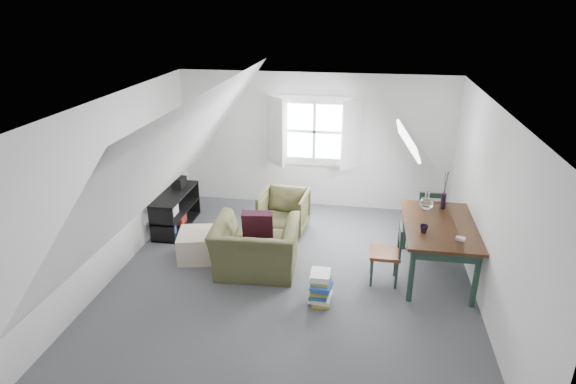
% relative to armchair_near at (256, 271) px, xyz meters
% --- Properties ---
extents(floor, '(5.50, 5.50, 0.00)m').
position_rel_armchair_near_xyz_m(floor, '(0.53, -0.16, 0.00)').
color(floor, '#4B4C50').
rests_on(floor, ground).
extents(ceiling, '(5.50, 5.50, 0.00)m').
position_rel_armchair_near_xyz_m(ceiling, '(0.53, -0.16, 2.50)').
color(ceiling, white).
rests_on(ceiling, wall_back).
extents(wall_back, '(5.00, 0.00, 5.00)m').
position_rel_armchair_near_xyz_m(wall_back, '(0.53, 2.59, 1.25)').
color(wall_back, silver).
rests_on(wall_back, ground).
extents(wall_front, '(5.00, 0.00, 5.00)m').
position_rel_armchair_near_xyz_m(wall_front, '(0.53, -2.91, 1.25)').
color(wall_front, silver).
rests_on(wall_front, ground).
extents(wall_left, '(0.00, 5.50, 5.50)m').
position_rel_armchair_near_xyz_m(wall_left, '(-1.97, -0.16, 1.25)').
color(wall_left, silver).
rests_on(wall_left, ground).
extents(wall_right, '(0.00, 5.50, 5.50)m').
position_rel_armchair_near_xyz_m(wall_right, '(3.03, -0.16, 1.25)').
color(wall_right, silver).
rests_on(wall_right, ground).
extents(slope_left, '(3.19, 5.50, 4.48)m').
position_rel_armchair_near_xyz_m(slope_left, '(-1.02, -0.16, 1.78)').
color(slope_left, white).
rests_on(slope_left, wall_left).
extents(slope_right, '(3.19, 5.50, 4.48)m').
position_rel_armchair_near_xyz_m(slope_right, '(2.08, -0.16, 1.78)').
color(slope_right, white).
rests_on(slope_right, wall_right).
extents(dormer_window, '(1.71, 0.35, 1.30)m').
position_rel_armchair_near_xyz_m(dormer_window, '(0.53, 2.52, 1.45)').
color(dormer_window, white).
rests_on(dormer_window, wall_back).
extents(skylight, '(0.35, 0.75, 0.47)m').
position_rel_armchair_near_xyz_m(skylight, '(2.08, 1.14, 1.75)').
color(skylight, white).
rests_on(skylight, slope_right).
extents(armchair_near, '(1.23, 1.09, 0.77)m').
position_rel_armchair_near_xyz_m(armchair_near, '(0.00, 0.00, 0.00)').
color(armchair_near, '#474728').
rests_on(armchair_near, floor).
extents(armchair_far, '(0.83, 0.85, 0.72)m').
position_rel_armchair_near_xyz_m(armchair_far, '(0.17, 1.36, 0.00)').
color(armchair_far, '#474728').
rests_on(armchair_far, floor).
extents(throw_pillow, '(0.47, 0.32, 0.46)m').
position_rel_armchair_near_xyz_m(throw_pillow, '(0.00, 0.15, 0.68)').
color(throw_pillow, '#360E1E').
rests_on(throw_pillow, armchair_near).
extents(ottoman, '(0.74, 0.74, 0.42)m').
position_rel_armchair_near_xyz_m(ottoman, '(-0.94, 0.27, 0.21)').
color(ottoman, '#C6B195').
rests_on(ottoman, floor).
extents(dining_table, '(0.97, 1.61, 0.81)m').
position_rel_armchair_near_xyz_m(dining_table, '(2.54, 0.33, 0.70)').
color(dining_table, '#331B0D').
rests_on(dining_table, floor).
extents(demijohn, '(0.20, 0.20, 0.28)m').
position_rel_armchair_near_xyz_m(demijohn, '(2.39, 0.78, 0.92)').
color(demijohn, silver).
rests_on(demijohn, dining_table).
extents(vase_twigs, '(0.08, 0.08, 0.59)m').
position_rel_armchair_near_xyz_m(vase_twigs, '(2.64, 0.88, 0.94)').
color(vase_twigs, black).
rests_on(vase_twigs, dining_table).
extents(cup, '(0.14, 0.14, 0.10)m').
position_rel_armchair_near_xyz_m(cup, '(2.29, 0.03, 0.81)').
color(cup, black).
rests_on(cup, dining_table).
extents(paper_box, '(0.13, 0.11, 0.04)m').
position_rel_armchair_near_xyz_m(paper_box, '(2.74, -0.12, 0.82)').
color(paper_box, white).
rests_on(paper_box, dining_table).
extents(dining_chair_far, '(0.42, 0.42, 0.90)m').
position_rel_armchair_near_xyz_m(dining_chair_far, '(2.53, 1.42, 0.47)').
color(dining_chair_far, '#622D13').
rests_on(dining_chair_far, floor).
extents(dining_chair_near, '(0.41, 0.41, 0.87)m').
position_rel_armchair_near_xyz_m(dining_chair_near, '(1.85, 0.04, 0.46)').
color(dining_chair_near, '#622D13').
rests_on(dining_chair_near, floor).
extents(media_shelf, '(0.42, 1.25, 0.64)m').
position_rel_armchair_near_xyz_m(media_shelf, '(-1.69, 1.17, 0.29)').
color(media_shelf, black).
rests_on(media_shelf, floor).
extents(electronics_box, '(0.20, 0.27, 0.20)m').
position_rel_armchair_near_xyz_m(electronics_box, '(-1.69, 1.46, 0.72)').
color(electronics_box, black).
rests_on(electronics_box, media_shelf).
extents(magazine_stack, '(0.32, 0.39, 0.43)m').
position_rel_armchair_near_xyz_m(magazine_stack, '(1.00, -0.62, 0.22)').
color(magazine_stack, '#B29933').
rests_on(magazine_stack, floor).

